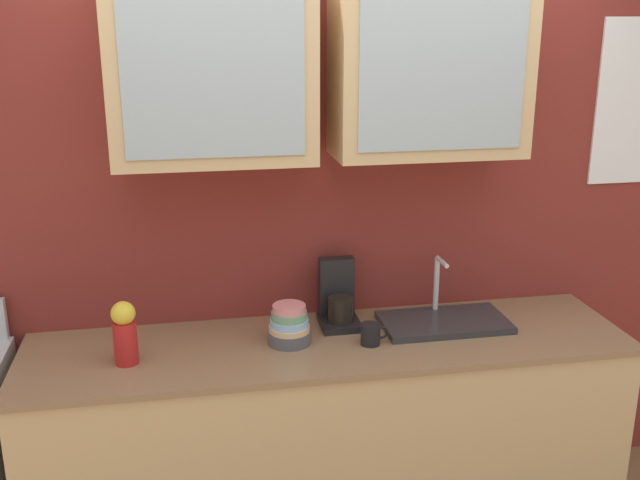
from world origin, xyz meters
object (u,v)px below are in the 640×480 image
bowl_stack (289,326)px  cup_near_sink (371,334)px  sink_faucet (444,321)px  vase (125,332)px  coffee_maker (338,300)px

bowl_stack → cup_near_sink: size_ratio=1.54×
sink_faucet → vase: (-1.34, -0.12, 0.11)m
vase → cup_near_sink: vase is taller
cup_near_sink → coffee_maker: size_ratio=0.41×
cup_near_sink → coffee_maker: bearing=110.5°
vase → sink_faucet: bearing=5.1°
sink_faucet → coffee_maker: (-0.45, 0.11, 0.09)m
bowl_stack → cup_near_sink: bearing=-13.2°
vase → cup_near_sink: 0.99m
sink_faucet → cup_near_sink: (-0.36, -0.13, 0.02)m
sink_faucet → coffee_maker: 0.47m
bowl_stack → vase: 0.66m
sink_faucet → vase: size_ratio=2.14×
bowl_stack → coffee_maker: (0.24, 0.16, 0.03)m
vase → coffee_maker: coffee_maker is taller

